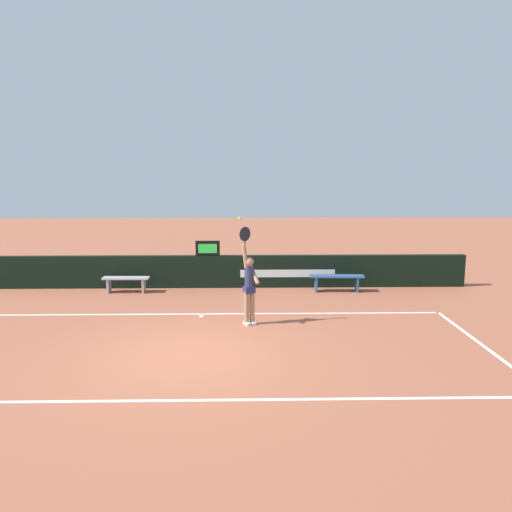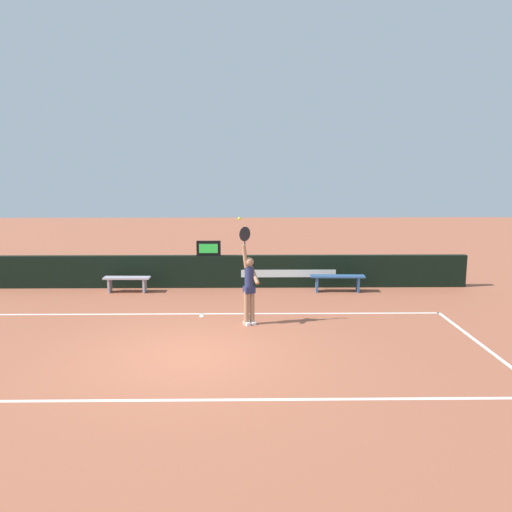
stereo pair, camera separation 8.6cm
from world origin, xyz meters
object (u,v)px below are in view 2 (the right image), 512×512
tennis_player (249,285)px  tennis_ball (239,219)px  courtside_bench_near (337,279)px  courtside_bench_far (127,281)px  speed_display (209,248)px

tennis_player → tennis_ball: tennis_ball is taller
tennis_player → courtside_bench_near: tennis_player is taller
courtside_bench_near → courtside_bench_far: size_ratio=1.18×
tennis_player → courtside_bench_far: (-3.67, 3.34, -0.62)m
speed_display → tennis_player: 4.17m
speed_display → courtside_bench_near: (3.92, -0.66, -0.86)m
speed_display → courtside_bench_near: speed_display is taller
speed_display → courtside_bench_near: 4.07m
tennis_ball → courtside_bench_near: size_ratio=0.04×
speed_display → tennis_ball: 4.39m
tennis_player → courtside_bench_near: 4.29m
tennis_player → courtside_bench_far: size_ratio=1.70×
tennis_player → tennis_ball: bearing=-156.8°
courtside_bench_near → courtside_bench_far: courtside_bench_near is taller
tennis_player → courtside_bench_near: (2.67, 3.31, -0.59)m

